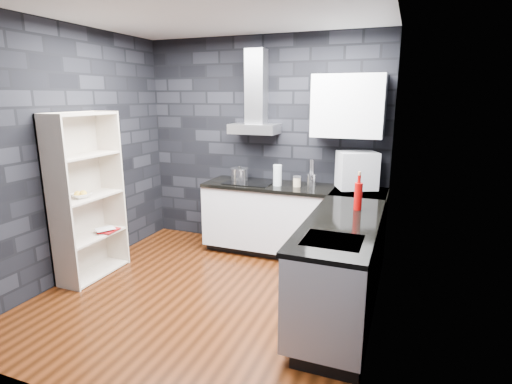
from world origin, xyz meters
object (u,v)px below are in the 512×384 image
Objects in this scene: glass_vase at (277,175)px; storage_jar at (297,182)px; pot at (239,174)px; utensil_crock at (311,180)px; red_bottle at (358,196)px; fruit_bowl at (81,195)px; bookshelf at (87,197)px; appliance_garage at (357,170)px.

glass_vase reaches higher than storage_jar.
utensil_crock reaches higher than pot.
glass_vase is (0.55, -0.13, 0.05)m from pot.
pot reaches higher than storage_jar.
red_bottle reaches higher than storage_jar.
red_bottle is 1.29× the size of fruit_bowl.
bookshelf is at bearing -169.00° from red_bottle.
fruit_bowl is at bearing -84.64° from bookshelf.
fruit_bowl is at bearing -167.40° from red_bottle.
utensil_crock is at bearing 0.53° from pot.
utensil_crock reaches higher than fruit_bowl.
glass_vase is at bearing 145.02° from red_bottle.
utensil_crock is 2.60m from fruit_bowl.
red_bottle is (1.60, -0.86, 0.05)m from pot.
appliance_garage is 3.06m from fruit_bowl.
utensil_crock is (0.15, 0.10, 0.02)m from storage_jar.
storage_jar is 0.77× the size of utensil_crock.
appliance_garage is 0.89m from red_bottle.
storage_jar is (0.79, -0.09, -0.02)m from pot.
bookshelf is at bearing 90.00° from fruit_bowl.
bookshelf reaches higher than utensil_crock.
fruit_bowl is at bearing -128.74° from pot.
bookshelf is (-2.13, -1.41, -0.07)m from utensil_crock.
storage_jar is 2.42m from fruit_bowl.
fruit_bowl is (-2.66, -1.50, -0.19)m from appliance_garage.
glass_vase is 1.76× the size of utensil_crock.
bookshelf reaches higher than appliance_garage.
appliance_garage reaches higher than red_bottle.
bookshelf is 8.86× the size of fruit_bowl.
glass_vase is 1.25× the size of fruit_bowl.
fruit_bowl is (-1.98, -1.39, -0.02)m from storage_jar.
glass_vase is 0.93m from appliance_garage.
utensil_crock is 0.55× the size of red_bottle.
glass_vase is at bearing 165.04° from appliance_garage.
glass_vase reaches higher than pot.
appliance_garage is 3.02m from bookshelf.
red_bottle is at bearing 12.60° from fruit_bowl.
utensil_crock is 0.34× the size of appliance_garage.
bookshelf is (-2.79, -0.54, -0.13)m from red_bottle.
glass_vase is at bearing 37.86° from fruit_bowl.
bookshelf reaches higher than red_bottle.
fruit_bowl is (-2.79, -0.62, -0.09)m from red_bottle.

